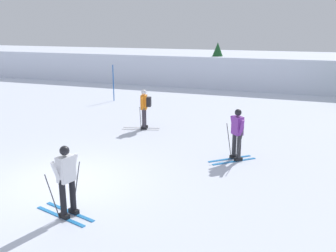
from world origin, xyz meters
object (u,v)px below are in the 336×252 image
Objects in this scene: skier_orange at (145,107)px; skier_white at (66,179)px; conifer_far_right at (217,61)px; skier_purple at (237,133)px; trail_marker_pole at (113,83)px.

skier_orange is 1.00× the size of skier_white.
conifer_far_right reaches higher than skier_white.
skier_purple is 15.46m from conifer_far_right.
trail_marker_pole is at bearing 138.72° from skier_purple.
skier_purple is at bearing -29.43° from skier_orange.
skier_purple is at bearing 60.76° from skier_white.
conifer_far_right is at bearing 89.25° from skier_orange.
trail_marker_pole is 8.51m from conifer_far_right.
skier_purple is at bearing -74.09° from conifer_far_right.
skier_orange and skier_white have the same top height.
skier_orange is at bearing -50.08° from trail_marker_pole.
skier_purple and skier_orange have the same top height.
skier_orange is 0.81× the size of trail_marker_pole.
skier_white is 20.07m from conifer_far_right.
trail_marker_pole is (-8.73, 7.66, 0.15)m from skier_purple.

